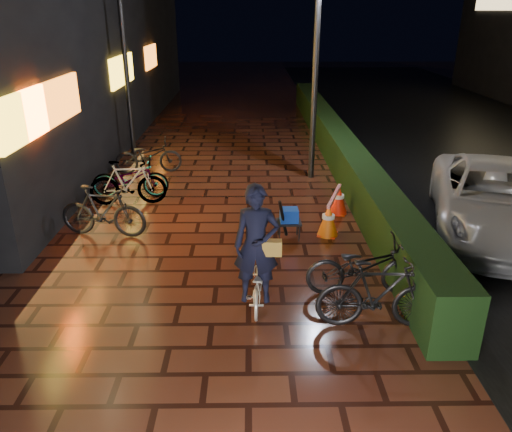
{
  "coord_description": "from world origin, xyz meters",
  "views": [
    {
      "loc": [
        0.58,
        -7.42,
        4.37
      ],
      "look_at": [
        0.69,
        0.49,
        1.1
      ],
      "focal_mm": 35.0,
      "sensor_mm": 36.0,
      "label": 1
    }
  ],
  "objects_px": {
    "cyclist": "(257,262)",
    "traffic_barrier": "(334,209)",
    "van": "(496,200)",
    "cart_assembly": "(288,217)"
  },
  "relations": [
    {
      "from": "cyclist",
      "to": "traffic_barrier",
      "type": "relative_size",
      "value": 1.2
    },
    {
      "from": "cyclist",
      "to": "van",
      "type": "bearing_deg",
      "value": 28.94
    },
    {
      "from": "cart_assembly",
      "to": "van",
      "type": "bearing_deg",
      "value": 3.67
    },
    {
      "from": "cyclist",
      "to": "cart_assembly",
      "type": "relative_size",
      "value": 2.17
    },
    {
      "from": "van",
      "to": "cart_assembly",
      "type": "bearing_deg",
      "value": -158.59
    },
    {
      "from": "traffic_barrier",
      "to": "cart_assembly",
      "type": "xyz_separation_m",
      "value": [
        -1.05,
        -0.77,
        0.14
      ]
    },
    {
      "from": "traffic_barrier",
      "to": "van",
      "type": "bearing_deg",
      "value": -8.59
    },
    {
      "from": "van",
      "to": "traffic_barrier",
      "type": "bearing_deg",
      "value": -170.85
    },
    {
      "from": "van",
      "to": "cart_assembly",
      "type": "relative_size",
      "value": 5.57
    },
    {
      "from": "cart_assembly",
      "to": "traffic_barrier",
      "type": "bearing_deg",
      "value": 36.33
    }
  ]
}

